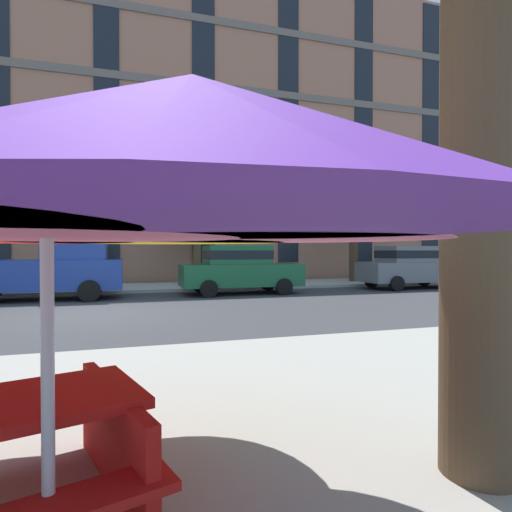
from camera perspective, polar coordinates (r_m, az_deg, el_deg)
name	(u,v)px	position (r m, az deg, el deg)	size (l,w,h in m)	color
ground_plane	(92,314)	(11.27, -21.52, -7.45)	(120.00, 120.00, 0.00)	#38383A
sidewalk_far	(105,288)	(18.01, -19.93, -4.19)	(56.00, 3.60, 0.12)	#B2ADA3
apartment_building	(111,142)	(26.90, -19.19, 14.48)	(39.80, 12.08, 16.00)	#A87056
pickup_blue	(47,268)	(15.03, -26.67, -1.50)	(5.10, 2.12, 2.20)	navy
sedan_green	(239,268)	(15.36, -2.27, -1.66)	(4.40, 1.98, 1.78)	#195933
sedan_gray	(410,266)	(18.74, 20.36, -1.27)	(4.40, 1.98, 1.78)	slate
street_tree_middle	(192,212)	(18.96, -8.73, 5.95)	(2.58, 2.52, 4.74)	brown
street_tree_right	(353,193)	(20.86, 13.10, 8.41)	(3.42, 2.90, 6.00)	#4C3823
patio_umbrella	(46,188)	(2.17, -26.73, 8.30)	(4.00, 3.72, 2.18)	silver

